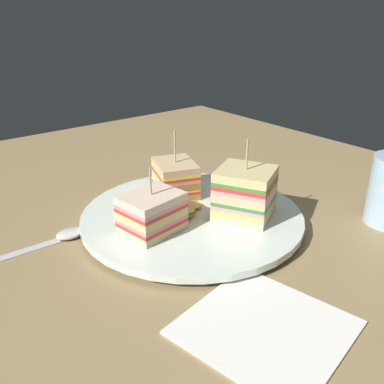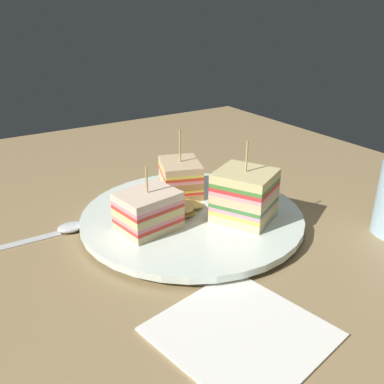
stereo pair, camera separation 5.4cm
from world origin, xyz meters
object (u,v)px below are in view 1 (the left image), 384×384
sandwich_wedge_0 (245,193)px  sandwich_wedge_1 (176,178)px  spoon (57,239)px  sandwich_wedge_2 (152,213)px  chip_pile (182,208)px  plate (192,217)px  napkin (265,326)px

sandwich_wedge_0 → sandwich_wedge_1: (11.19, 2.65, -0.80)cm
spoon → sandwich_wedge_2: bearing=-37.5°
sandwich_wedge_2 → sandwich_wedge_0: bearing=-28.3°
sandwich_wedge_0 → chip_pile: (5.55, 5.79, -2.41)cm
sandwich_wedge_0 → sandwich_wedge_1: size_ratio=1.09×
plate → napkin: size_ratio=2.15×
sandwich_wedge_2 → chip_pile: (1.47, -5.67, -1.60)cm
sandwich_wedge_1 → napkin: 28.10cm
chip_pile → spoon: size_ratio=0.50×
plate → napkin: 21.13cm
plate → sandwich_wedge_2: bearing=96.1°
sandwich_wedge_2 → spoon: (7.47, 9.28, -3.55)cm
plate → sandwich_wedge_0: size_ratio=2.82×
chip_pile → sandwich_wedge_2: bearing=104.6°
sandwich_wedge_2 → spoon: 12.43cm
spoon → napkin: bearing=-70.8°
sandwich_wedge_0 → chip_pile: 8.37cm
sandwich_wedge_1 → napkin: sandwich_wedge_1 is taller
spoon → plate: bearing=-21.6°
sandwich_wedge_0 → spoon: sandwich_wedge_0 is taller
plate → sandwich_wedge_1: 7.38cm
sandwich_wedge_1 → napkin: size_ratio=0.70×
plate → sandwich_wedge_0: bearing=-135.2°
chip_pile → napkin: (-20.53, 6.40, -2.11)cm
sandwich_wedge_0 → napkin: sandwich_wedge_0 is taller
sandwich_wedge_1 → chip_pile: (-5.64, 3.13, -1.61)cm
plate → spoon: (6.76, 15.98, -0.55)cm
plate → napkin: bearing=159.4°
sandwich_wedge_1 → spoon: size_ratio=0.68×
chip_pile → sandwich_wedge_1: bearing=-29.0°
sandwich_wedge_2 → napkin: size_ratio=0.60×
sandwich_wedge_2 → chip_pile: sandwich_wedge_2 is taller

